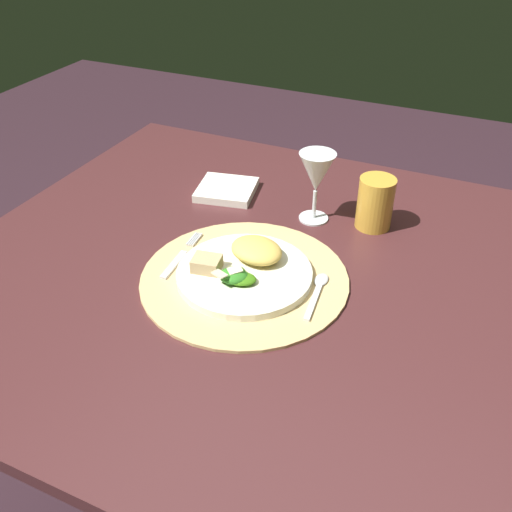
# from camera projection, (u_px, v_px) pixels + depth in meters

# --- Properties ---
(ground_plane) EXTENTS (6.00, 6.00, 0.00)m
(ground_plane) POSITION_uv_depth(u_px,v_px,m) (272.00, 504.00, 1.46)
(ground_plane) COLOR #2F1B23
(dining_table) EXTENTS (1.22, 1.02, 0.75)m
(dining_table) POSITION_uv_depth(u_px,v_px,m) (277.00, 326.00, 1.10)
(dining_table) COLOR #462123
(dining_table) RESTS_ON ground
(placemat) EXTENTS (0.37, 0.37, 0.01)m
(placemat) POSITION_uv_depth(u_px,v_px,m) (244.00, 278.00, 1.01)
(placemat) COLOR tan
(placemat) RESTS_ON dining_table
(dinner_plate) EXTENTS (0.24, 0.24, 0.01)m
(dinner_plate) POSITION_uv_depth(u_px,v_px,m) (244.00, 274.00, 1.00)
(dinner_plate) COLOR silver
(dinner_plate) RESTS_ON placemat
(pasta_serving) EXTENTS (0.12, 0.11, 0.03)m
(pasta_serving) POSITION_uv_depth(u_px,v_px,m) (256.00, 251.00, 1.02)
(pasta_serving) COLOR #EBBE56
(pasta_serving) RESTS_ON dinner_plate
(salad_greens) EXTENTS (0.07, 0.07, 0.03)m
(salad_greens) POSITION_uv_depth(u_px,v_px,m) (236.00, 276.00, 0.97)
(salad_greens) COLOR #307B21
(salad_greens) RESTS_ON dinner_plate
(bread_piece) EXTENTS (0.06, 0.05, 0.02)m
(bread_piece) POSITION_uv_depth(u_px,v_px,m) (207.00, 264.00, 1.00)
(bread_piece) COLOR tan
(bread_piece) RESTS_ON dinner_plate
(fork) EXTENTS (0.03, 0.16, 0.00)m
(fork) POSITION_uv_depth(u_px,v_px,m) (180.00, 257.00, 1.05)
(fork) COLOR silver
(fork) RESTS_ON placemat
(spoon) EXTENTS (0.03, 0.14, 0.01)m
(spoon) POSITION_uv_depth(u_px,v_px,m) (319.00, 287.00, 0.98)
(spoon) COLOR silver
(spoon) RESTS_ON placemat
(napkin) EXTENTS (0.15, 0.14, 0.02)m
(napkin) POSITION_uv_depth(u_px,v_px,m) (227.00, 190.00, 1.27)
(napkin) COLOR white
(napkin) RESTS_ON dining_table
(wine_glass) EXTENTS (0.07, 0.07, 0.15)m
(wine_glass) POSITION_uv_depth(u_px,v_px,m) (316.00, 174.00, 1.12)
(wine_glass) COLOR silver
(wine_glass) RESTS_ON dining_table
(amber_tumbler) EXTENTS (0.07, 0.07, 0.11)m
(amber_tumbler) POSITION_uv_depth(u_px,v_px,m) (375.00, 203.00, 1.13)
(amber_tumbler) COLOR gold
(amber_tumbler) RESTS_ON dining_table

